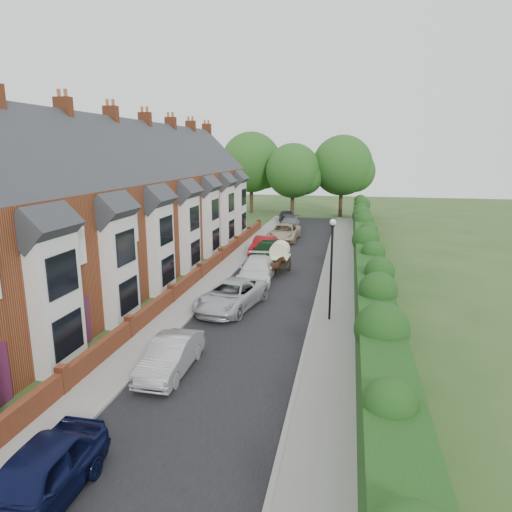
% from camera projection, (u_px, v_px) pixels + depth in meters
% --- Properties ---
extents(ground, '(140.00, 140.00, 0.00)m').
position_uv_depth(ground, '(245.00, 349.00, 19.64)').
color(ground, '#2D4C1E').
rests_on(ground, ground).
extents(road, '(6.00, 58.00, 0.02)m').
position_uv_depth(road, '(275.00, 279.00, 30.24)').
color(road, black).
rests_on(road, ground).
extents(pavement_hedge_side, '(2.20, 58.00, 0.12)m').
position_uv_depth(pavement_hedge_side, '(337.00, 282.00, 29.42)').
color(pavement_hedge_side, '#999690').
rests_on(pavement_hedge_side, ground).
extents(pavement_house_side, '(1.70, 58.00, 0.12)m').
position_uv_depth(pavement_house_side, '(219.00, 275.00, 30.98)').
color(pavement_house_side, '#999690').
rests_on(pavement_house_side, ground).
extents(kerb_hedge_side, '(0.18, 58.00, 0.13)m').
position_uv_depth(kerb_hedge_side, '(321.00, 281.00, 29.63)').
color(kerb_hedge_side, '#979691').
rests_on(kerb_hedge_side, ground).
extents(kerb_house_side, '(0.18, 58.00, 0.13)m').
position_uv_depth(kerb_house_side, '(230.00, 276.00, 30.82)').
color(kerb_house_side, '#979691').
rests_on(kerb_house_side, ground).
extents(hedge, '(2.10, 58.00, 2.85)m').
position_uv_depth(hedge, '(367.00, 260.00, 28.72)').
color(hedge, '#153C13').
rests_on(hedge, ground).
extents(terrace_row, '(9.05, 40.50, 11.50)m').
position_uv_depth(terrace_row, '(119.00, 210.00, 30.30)').
color(terrace_row, brown).
rests_on(terrace_row, ground).
extents(garden_wall_row, '(0.35, 40.35, 1.10)m').
position_uv_depth(garden_wall_row, '(200.00, 273.00, 30.13)').
color(garden_wall_row, brown).
rests_on(garden_wall_row, ground).
extents(lamppost, '(0.32, 0.32, 5.16)m').
position_uv_depth(lamppost, '(332.00, 257.00, 22.05)').
color(lamppost, black).
rests_on(lamppost, ground).
extents(tree_far_left, '(7.14, 6.80, 9.29)m').
position_uv_depth(tree_far_left, '(296.00, 172.00, 57.13)').
color(tree_far_left, '#332316').
rests_on(tree_far_left, ground).
extents(tree_far_right, '(7.98, 7.60, 10.31)m').
position_uv_depth(tree_far_right, '(345.00, 167.00, 57.72)').
color(tree_far_right, '#332316').
rests_on(tree_far_right, ground).
extents(tree_far_back, '(8.40, 8.00, 10.82)m').
position_uv_depth(tree_far_back, '(254.00, 164.00, 60.95)').
color(tree_far_back, '#332316').
rests_on(tree_far_back, ground).
extents(car_navy, '(1.85, 4.48, 1.52)m').
position_uv_depth(car_navy, '(35.00, 482.00, 10.67)').
color(car_navy, black).
rests_on(car_navy, ground).
extents(car_silver_a, '(1.43, 4.09, 1.35)m').
position_uv_depth(car_silver_a, '(170.00, 356.00, 17.42)').
color(car_silver_a, '#9B9A9F').
rests_on(car_silver_a, ground).
extents(car_silver_b, '(3.47, 5.75, 1.49)m').
position_uv_depth(car_silver_b, '(231.00, 295.00, 24.46)').
color(car_silver_b, '#B3B6BB').
rests_on(car_silver_b, ground).
extents(car_white, '(2.48, 5.36, 1.52)m').
position_uv_depth(car_white, '(257.00, 270.00, 29.69)').
color(car_white, white).
rests_on(car_white, ground).
extents(car_green, '(2.26, 4.77, 1.58)m').
position_uv_depth(car_green, '(266.00, 250.00, 35.32)').
color(car_green, black).
rests_on(car_green, ground).
extents(car_red, '(1.71, 4.44, 1.44)m').
position_uv_depth(car_red, '(263.00, 246.00, 37.37)').
color(car_red, maroon).
rests_on(car_red, ground).
extents(car_beige, '(2.77, 5.66, 1.55)m').
position_uv_depth(car_beige, '(284.00, 232.00, 43.18)').
color(car_beige, tan).
rests_on(car_beige, ground).
extents(car_grey, '(2.38, 5.20, 1.47)m').
position_uv_depth(car_grey, '(290.00, 224.00, 48.29)').
color(car_grey, slate).
rests_on(car_grey, ground).
extents(car_black, '(2.61, 4.76, 1.53)m').
position_uv_depth(car_black, '(287.00, 217.00, 53.46)').
color(car_black, black).
rests_on(car_black, ground).
extents(horse, '(1.36, 1.87, 1.44)m').
position_uv_depth(horse, '(275.00, 268.00, 30.16)').
color(horse, '#53321E').
rests_on(horse, ground).
extents(horse_cart, '(1.37, 3.03, 2.19)m').
position_uv_depth(horse_cart, '(280.00, 255.00, 31.80)').
color(horse_cart, black).
rests_on(horse_cart, ground).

